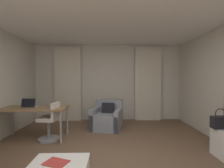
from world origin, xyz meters
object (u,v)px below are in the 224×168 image
Objects in this scene: desk at (35,110)px; desk_chair at (50,123)px; laptop at (30,105)px; handbag_primary at (220,122)px; armchair at (107,119)px; magazine_open at (56,163)px.

desk_chair reaches higher than desk.
laptop is 0.90× the size of handbag_primary.
armchair is 2.03m from laptop.
magazine_open is at bearing -161.31° from handbag_primary.
handbag_primary is at bearing -14.04° from desk.
handbag_primary reaches higher than desk.
desk is 1.69× the size of desk_chair.
desk_chair is 1.92m from magazine_open.
laptop is at bearing 166.22° from handbag_primary.
desk is (-1.71, -0.75, 0.41)m from armchair.
handbag_primary reaches higher than magazine_open.
armchair is 2.67m from magazine_open.
laptop is (-0.11, 0.01, 0.10)m from desk.
armchair is 1.91m from desk.
desk is 0.50m from desk_chair.
armchair is at bearing 32.06° from desk_chair.
laptop is 2.26m from magazine_open.
handbag_primary is at bearing 18.69° from magazine_open.
magazine_open is (0.72, -1.77, 0.01)m from desk_chair.
armchair is 2.89× the size of magazine_open.
armchair is at bearing 23.58° from desk.
handbag_primary reaches higher than armchair.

